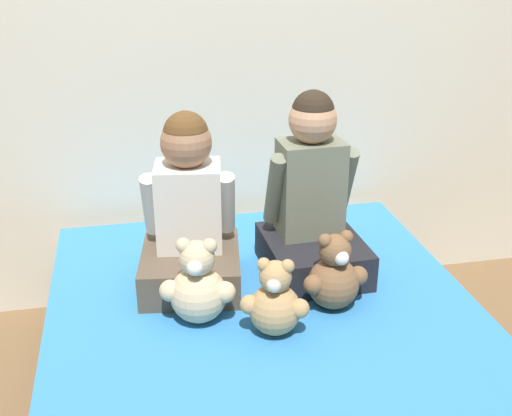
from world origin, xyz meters
The scene contains 5 objects.
child_on_left centered at (-0.20, 0.50, 0.64)m, with size 0.36×0.38×0.58m.
child_on_right centered at (0.21, 0.50, 0.64)m, with size 0.33×0.37×0.62m.
teddy_bear_held_by_left_child centered at (-0.21, 0.26, 0.52)m, with size 0.22×0.17×0.27m.
teddy_bear_held_by_right_child centered at (0.21, 0.25, 0.51)m, with size 0.21×0.16×0.26m.
teddy_bear_between_children centered at (0.00, 0.15, 0.51)m, with size 0.19×0.15×0.24m.
Camera 1 is at (-0.37, -1.39, 1.50)m, focal length 45.00 mm.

